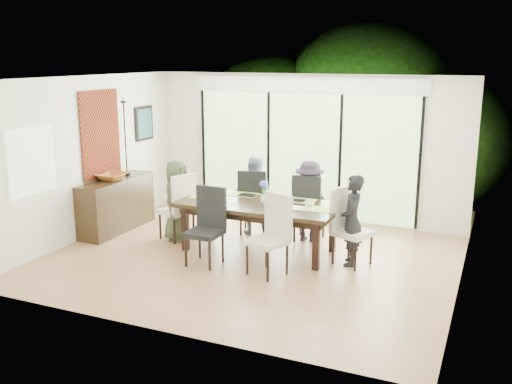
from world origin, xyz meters
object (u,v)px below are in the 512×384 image
at_px(person_left_end, 177,200).
at_px(cup_c, 310,203).
at_px(chair_far_left, 254,201).
at_px(person_far_left, 254,195).
at_px(table_top, 259,205).
at_px(bowl, 111,177).
at_px(chair_near_right, 267,235).
at_px(laptop, 208,198).
at_px(person_far_right, 309,201).
at_px(cup_a, 223,193).
at_px(cup_b, 265,202).
at_px(chair_near_left, 204,227).
at_px(sideboard, 117,205).
at_px(vase, 263,199).
at_px(person_right_end, 352,220).
at_px(chair_right_end, 353,227).
at_px(chair_left_end, 176,206).
at_px(chair_far_right, 309,207).

relative_size(person_left_end, cup_c, 10.40).
distance_m(chair_far_left, person_far_left, 0.10).
relative_size(table_top, person_left_end, 1.86).
relative_size(table_top, bowl, 5.13).
relative_size(chair_near_right, laptop, 3.33).
height_order(person_far_right, cup_a, person_far_right).
bearing_deg(chair_near_right, person_far_left, 139.81).
distance_m(laptop, cup_b, 1.00).
bearing_deg(chair_near_left, person_far_right, 59.66).
relative_size(person_left_end, cup_a, 10.40).
distance_m(chair_near_right, sideboard, 3.35).
height_order(person_left_end, vase, person_left_end).
xyz_separation_m(person_right_end, laptop, (-2.33, -0.10, 0.12)).
distance_m(chair_near_left, person_left_end, 1.31).
bearing_deg(sideboard, chair_right_end, -0.29).
distance_m(chair_near_left, person_far_left, 1.70).
bearing_deg(cup_a, person_far_right, 28.55).
xyz_separation_m(chair_near_left, chair_near_right, (1.00, 0.00, 0.00)).
xyz_separation_m(chair_left_end, bowl, (-1.23, -0.08, 0.41)).
height_order(person_far_left, person_far_right, same).
distance_m(person_right_end, person_far_right, 1.25).
bearing_deg(person_left_end, cup_b, -95.45).
relative_size(chair_near_right, person_far_left, 0.85).
distance_m(person_left_end, laptop, 0.65).
xyz_separation_m(person_far_left, sideboard, (-2.28, -0.81, -0.21)).
xyz_separation_m(chair_near_left, person_left_end, (-0.98, 0.87, 0.10)).
height_order(person_far_right, cup_b, person_far_right).
bearing_deg(bowl, chair_right_end, 1.06).
relative_size(chair_left_end, chair_far_right, 1.00).
relative_size(table_top, chair_far_right, 2.18).
relative_size(chair_far_left, laptop, 3.33).
relative_size(person_right_end, cup_c, 10.40).
bearing_deg(chair_near_left, chair_right_end, 24.87).
bearing_deg(bowl, table_top, 1.65).
distance_m(chair_right_end, bowl, 4.25).
bearing_deg(person_far_left, chair_left_end, 25.90).
xyz_separation_m(chair_right_end, person_right_end, (-0.02, 0.00, 0.10)).
xyz_separation_m(chair_near_left, person_far_right, (1.05, 1.70, 0.10)).
height_order(chair_near_right, vase, chair_near_right).
bearing_deg(cup_c, person_left_end, -177.49).
bearing_deg(person_far_left, cup_a, 57.38).
height_order(person_left_end, cup_b, person_left_end).
bearing_deg(sideboard, bowl, -90.00).
bearing_deg(laptop, sideboard, 162.54).
distance_m(chair_far_right, cup_a, 1.46).
distance_m(chair_near_left, person_right_end, 2.16).
height_order(chair_left_end, vase, chair_left_end).
height_order(chair_far_right, vase, chair_far_right).
height_order(cup_a, sideboard, sideboard).
xyz_separation_m(person_left_end, bowl, (-1.25, -0.08, 0.31)).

